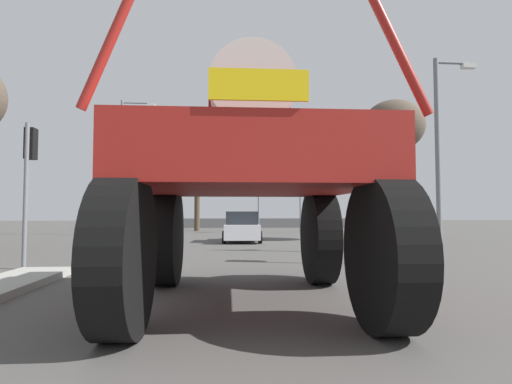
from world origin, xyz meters
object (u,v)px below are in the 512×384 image
Objects in this scene: traffic_signal_near_left at (29,163)px; traffic_signal_near_right at (395,158)px; sedan_ahead at (242,227)px; streetlight_far_left at (124,160)px; traffic_signal_far_left at (300,197)px; bare_tree_far_center at (197,173)px; traffic_signal_far_right at (258,192)px; bare_tree_right at (393,127)px; oversize_sprayer at (249,179)px; streetlight_near_right at (441,144)px.

traffic_signal_near_left is 0.92× the size of traffic_signal_near_right.
streetlight_far_left is at bearing 51.05° from sedan_ahead.
traffic_signal_far_left is 8.73m from bare_tree_far_center.
traffic_signal_near_left reaches higher than sedan_ahead.
sedan_ahead is 9.43m from traffic_signal_far_right.
bare_tree_far_center is at bearing 142.51° from traffic_signal_far_right.
streetlight_far_left is at bearing 157.42° from bare_tree_right.
traffic_signal_far_right is (7.79, 18.54, 0.15)m from traffic_signal_near_left.
traffic_signal_far_left is 3.08m from traffic_signal_far_right.
traffic_signal_far_right is 0.66× the size of bare_tree_far_center.
oversize_sprayer is 1.37× the size of traffic_signal_far_right.
traffic_signal_near_right is at bearing -43.14° from oversize_sprayer.
traffic_signal_near_left is 21.49m from traffic_signal_far_left.
streetlight_far_left is 1.45× the size of bare_tree_far_center.
streetlight_near_right reaches higher than traffic_signal_near_left.
traffic_signal_far_right is at bearing -4.69° from oversize_sprayer.
traffic_signal_near_left is at bearing 149.53° from sedan_ahead.
traffic_signal_near_right is 10.87m from bare_tree_right.
sedan_ahead is 10.12m from streetlight_near_right.
traffic_signal_far_right is at bearing 125.54° from bare_tree_right.
traffic_signal_near_right is (3.90, -9.53, 2.32)m from sedan_ahead.
traffic_signal_near_left is 20.11m from traffic_signal_far_right.
traffic_signal_near_left is (-6.14, -9.52, 2.08)m from sedan_ahead.
traffic_signal_near_right is at bearing -155.39° from sedan_ahead.
bare_tree_far_center is at bearing 107.32° from traffic_signal_near_right.
traffic_signal_far_left is 0.51× the size of streetlight_near_right.
sedan_ahead is at bearing -100.40° from traffic_signal_far_right.
bare_tree_far_center is (-11.03, 12.50, -1.35)m from bare_tree_right.
oversize_sprayer is 23.33m from traffic_signal_far_right.
sedan_ahead is at bearing -1.56° from oversize_sprayer.
streetlight_near_right is 0.80× the size of streetlight_far_left.
traffic_signal_far_left is 0.41× the size of streetlight_far_left.
sedan_ahead is 1.00× the size of traffic_signal_near_right.
streetlight_near_right is 19.44m from streetlight_far_left.
traffic_signal_near_right reaches higher than sedan_ahead.
oversize_sprayer is 6.56m from traffic_signal_near_right.
streetlight_far_left is at bearing 125.19° from traffic_signal_near_right.
traffic_signal_near_right is 0.47× the size of streetlight_far_left.
streetlight_near_right is 7.19m from bare_tree_right.
streetlight_near_right is (6.86, -6.71, 3.23)m from sedan_ahead.
traffic_signal_near_left is at bearing -85.53° from streetlight_far_left.
oversize_sprayer is 1.44× the size of traffic_signal_near_left.
oversize_sprayer is 21.96m from streetlight_far_left.
traffic_signal_far_right is (1.65, 9.02, 2.23)m from sedan_ahead.
bare_tree_right is at bearing 66.67° from traffic_signal_near_right.
oversize_sprayer is 27.00m from bare_tree_far_center.
sedan_ahead is 1.09× the size of traffic_signal_near_left.
oversize_sprayer is 0.63× the size of streetlight_far_left.
streetlight_far_left reaches higher than traffic_signal_near_right.
traffic_signal_near_left is at bearing 179.97° from traffic_signal_near_right.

